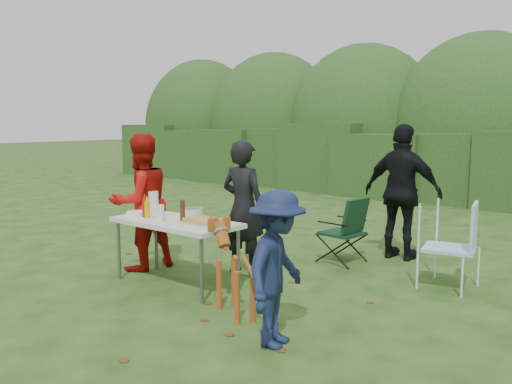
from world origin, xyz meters
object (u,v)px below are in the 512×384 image
Objects in this scene: folding_table at (176,225)px; camping_chair at (342,229)px; mustard_bottle at (147,209)px; lawn_chair at (449,245)px; paper_towel_roll at (153,202)px; beer_bottle at (182,211)px; child at (277,269)px; person_red_jacket at (141,202)px; person_cook at (243,207)px; ketchup_bottle at (145,207)px; person_black_puffy at (402,192)px; dog at (235,272)px.

folding_table is 2.26m from camping_chair.
lawn_chair is at bearing 35.27° from mustard_bottle.
camping_chair is at bearing 51.41° from paper_towel_roll.
beer_bottle is (0.48, 0.10, 0.02)m from mustard_bottle.
child is 2.50m from lawn_chair.
mustard_bottle is (0.49, -0.30, -0.00)m from person_red_jacket.
person_cook is 7.35× the size of ketchup_bottle.
paper_towel_roll reaches higher than mustard_bottle.
person_red_jacket reaches higher than paper_towel_roll.
child is 6.49× the size of mustard_bottle.
mustard_bottle is (-1.80, -2.82, -0.06)m from person_black_puffy.
dog is 1.66m from ketchup_bottle.
person_black_puffy is 8.20× the size of ketchup_bottle.
child is at bearing 81.47° from person_red_jacket.
lawn_chair is (0.53, 2.44, -0.16)m from child.
person_black_puffy reaches higher than person_red_jacket.
beer_bottle is at bearing 26.01° from lawn_chair.
child is at bearing -17.88° from folding_table.
mustard_bottle is at bearing 64.73° from camping_chair.
person_black_puffy is at bearing -55.40° from lawn_chair.
person_black_puffy is at bearing 61.74° from folding_table.
person_cook reaches higher than ketchup_bottle.
person_red_jacket reaches higher than beer_bottle.
child is 2.29m from mustard_bottle.
camping_chair is at bearing 57.12° from ketchup_bottle.
beer_bottle is 0.72m from paper_towel_roll.
person_red_jacket is 0.58m from mustard_bottle.
folding_table is 1.54× the size of lawn_chair.
lawn_chair reaches higher than dog.
person_red_jacket is (-0.84, 0.19, 0.16)m from folding_table.
camping_chair is 4.39× the size of mustard_bottle.
mustard_bottle is at bearing 51.94° from person_cook.
person_black_puffy is 3.35m from mustard_bottle.
folding_table is 6.25× the size of beer_bottle.
person_black_puffy is at bearing 64.05° from beer_bottle.
person_cook is at bearing 52.10° from ketchup_bottle.
lawn_chair is (3.25, 1.65, -0.36)m from person_red_jacket.
paper_towel_roll is (-0.13, 0.24, 0.02)m from ketchup_bottle.
beer_bottle is (-0.15, -0.85, 0.05)m from person_cook.
mustard_bottle is at bearing -161.65° from folding_table.
beer_bottle is at bearing -14.15° from paper_towel_roll.
child is 5.90× the size of ketchup_bottle.
mustard_bottle reaches higher than folding_table.
person_red_jacket is 1.92× the size of camping_chair.
mustard_bottle reaches higher than camping_chair.
lawn_chair reaches higher than folding_table.
person_cook reaches higher than beer_bottle.
paper_towel_roll is at bearing 56.92° from camping_chair.
folding_table is 0.22m from beer_bottle.
person_red_jacket is at bearing 167.38° from folding_table.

